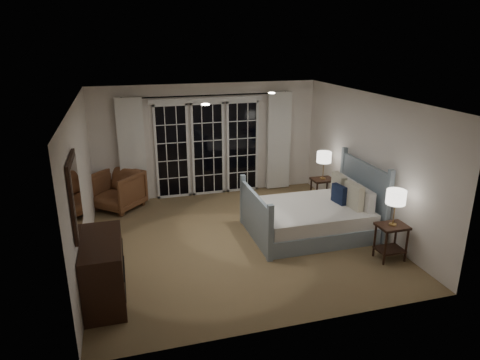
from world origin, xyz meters
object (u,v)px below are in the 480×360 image
object	(u,v)px
nightstand_left	(391,237)
dresser	(104,270)
nightstand_right	(322,188)
bed	(313,216)
armchair	(118,190)
lamp_left	(396,197)
lamp_right	(324,157)

from	to	relation	value
nightstand_left	dresser	xyz separation A→B (m)	(-4.42, 0.10, 0.05)
nightstand_left	nightstand_right	bearing A→B (deg)	90.12
nightstand_right	bed	bearing A→B (deg)	-122.29
dresser	bed	bearing A→B (deg)	17.55
nightstand_left	armchair	bearing A→B (deg)	140.64
lamp_left	lamp_right	world-z (taller)	lamp_left
bed	lamp_right	xyz separation A→B (m)	(0.77, 1.21, 0.73)
nightstand_right	lamp_right	size ratio (longest dim) A/B	1.00
lamp_left	dresser	world-z (taller)	lamp_left
nightstand_left	armchair	xyz separation A→B (m)	(-4.20, 3.44, 0.01)
lamp_right	nightstand_left	bearing A→B (deg)	-89.88
armchair	dresser	xyz separation A→B (m)	(-0.22, -3.34, 0.04)
nightstand_right	lamp_right	distance (m)	0.67
dresser	lamp_left	bearing A→B (deg)	-1.26
nightstand_left	lamp_left	size ratio (longest dim) A/B	1.02
nightstand_left	lamp_right	distance (m)	2.55
nightstand_left	dresser	bearing A→B (deg)	178.74
nightstand_left	armchair	world-z (taller)	armchair
bed	lamp_left	world-z (taller)	bed
lamp_left	armchair	world-z (taller)	lamp_left
lamp_right	armchair	xyz separation A→B (m)	(-4.19, 0.98, -0.65)
nightstand_right	nightstand_left	bearing A→B (deg)	-89.88
nightstand_left	armchair	distance (m)	5.43
lamp_right	armchair	world-z (taller)	lamp_right
bed	dresser	xyz separation A→B (m)	(-3.65, -1.15, 0.12)
nightstand_right	lamp_left	xyz separation A→B (m)	(0.01, -2.46, 0.69)
nightstand_right	armchair	size ratio (longest dim) A/B	0.67
bed	armchair	xyz separation A→B (m)	(-3.42, 2.19, 0.08)
armchair	dresser	distance (m)	3.35
nightstand_right	dresser	xyz separation A→B (m)	(-4.41, -2.37, 0.06)
bed	dresser	world-z (taller)	bed
armchair	lamp_right	bearing A→B (deg)	29.45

